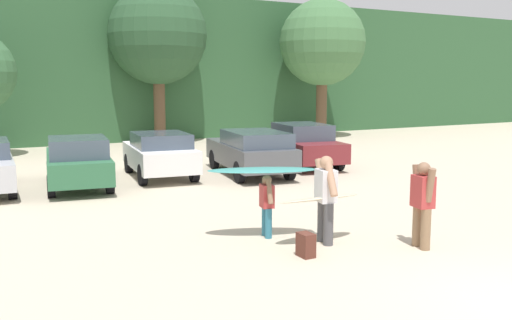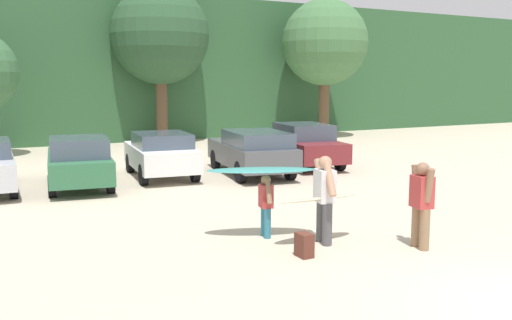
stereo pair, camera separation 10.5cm
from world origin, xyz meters
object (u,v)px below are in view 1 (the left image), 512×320
person_companion (423,200)px  surfboard_teal (262,170)px  parked_car_forest_green (78,161)px  parked_car_white (160,153)px  person_child (267,202)px  surfboard_cream (320,199)px  parked_car_dark_gray (251,151)px  backpack_dropped (306,245)px  person_adult (326,194)px  parked_car_maroon (302,144)px

person_companion → surfboard_teal: 3.22m
parked_car_forest_green → parked_car_white: 2.85m
parked_car_white → person_child: parked_car_white is taller
person_child → surfboard_cream: person_child is taller
parked_car_forest_green → parked_car_dark_gray: size_ratio=0.95×
person_companion → person_child: bearing=-31.0°
parked_car_dark_gray → person_child: parked_car_dark_gray is taller
parked_car_dark_gray → person_companion: size_ratio=2.96×
parked_car_dark_gray → backpack_dropped: parked_car_dark_gray is taller
surfboard_cream → person_adult: bearing=139.2°
parked_car_white → parked_car_forest_green: bearing=107.3°
parked_car_white → person_child: bearing=-176.4°
parked_car_forest_green → person_companion: bearing=-146.5°
person_child → surfboard_cream: bearing=141.1°
person_adult → backpack_dropped: 1.28m
backpack_dropped → parked_car_maroon: bearing=57.0°
person_adult → person_child: (-0.80, 0.97, -0.26)m
parked_car_white → person_child: 8.15m
person_child → backpack_dropped: size_ratio=2.93×
surfboard_teal → person_child: bearing=-137.5°
backpack_dropped → parked_car_dark_gray: bearing=68.0°
surfboard_cream → surfboard_teal: 1.30m
parked_car_white → backpack_dropped: (-0.52, -9.66, -0.60)m
parked_car_maroon → surfboard_cream: size_ratio=2.61×
person_adult → surfboard_cream: 0.16m
parked_car_maroon → person_adult: (-5.37, -8.99, 0.16)m
parked_car_dark_gray → backpack_dropped: (-3.48, -8.63, -0.63)m
person_adult → parked_car_white: bearing=-75.7°
parked_car_forest_green → person_adult: size_ratio=2.70×
surfboard_teal → person_companion: bearing=161.9°
parked_car_white → person_adult: bearing=-171.0°
surfboard_cream → parked_car_maroon: bearing=-120.1°
parked_car_dark_gray → person_adult: size_ratio=2.83×
parked_car_white → person_adult: (0.32, -9.10, 0.18)m
parked_car_dark_gray → person_companion: 9.31m
parked_car_forest_green → parked_car_dark_gray: bearing=-86.8°
person_child → surfboard_teal: bearing=31.8°
parked_car_maroon → person_child: (-6.17, -8.02, -0.10)m
parked_car_forest_green → backpack_dropped: size_ratio=10.66×
parked_car_maroon → backpack_dropped: (-6.21, -9.55, -0.62)m
parked_car_white → backpack_dropped: parked_car_white is taller
parked_car_white → person_child: size_ratio=3.26×
parked_car_maroon → person_companion: (-3.91, -10.16, 0.11)m
parked_car_dark_gray → parked_car_maroon: (2.73, 0.92, -0.00)m
person_adult → surfboard_teal: (-0.94, 0.92, 0.43)m
parked_car_dark_gray → backpack_dropped: size_ratio=11.19×
person_child → surfboard_teal: 0.71m
backpack_dropped → parked_car_white: bearing=86.9°
parked_car_maroon → surfboard_cream: (-5.46, -8.91, 0.06)m
parked_car_maroon → person_companion: 10.88m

